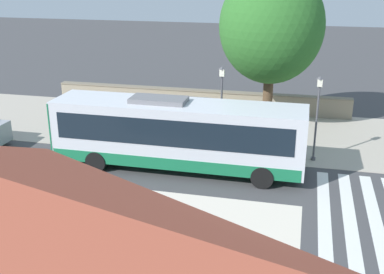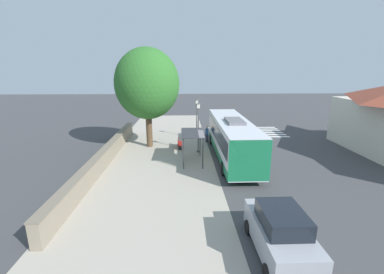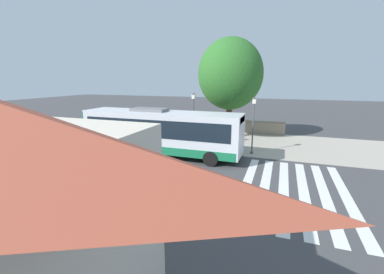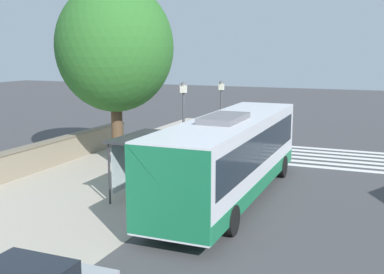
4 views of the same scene
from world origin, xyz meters
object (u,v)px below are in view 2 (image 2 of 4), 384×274
object	(u,v)px
bus_shelter	(190,137)
street_lamp_near	(197,115)
bench	(179,143)
parked_car_behind_bus	(280,233)
bus	(232,137)
street_lamp_far	(198,123)
shade_tree	(147,84)
pedestrian	(207,133)

from	to	relation	value
bus_shelter	street_lamp_near	xyz separation A→B (m)	(0.91, 7.25, 0.48)
bench	parked_car_behind_bus	size ratio (longest dim) A/B	0.39
bus	street_lamp_far	size ratio (longest dim) A/B	2.62
street_lamp_near	street_lamp_far	world-z (taller)	street_lamp_far
bus	shade_tree	size ratio (longest dim) A/B	1.28
street_lamp_near	street_lamp_far	distance (m)	4.74
street_lamp_far	parked_car_behind_bus	bearing A→B (deg)	-79.54
street_lamp_far	shade_tree	distance (m)	6.00
street_lamp_near	bench	bearing A→B (deg)	-118.74
street_lamp_near	bus	bearing A→B (deg)	-67.87
bench	shade_tree	world-z (taller)	shade_tree
bus_shelter	pedestrian	bearing A→B (deg)	71.97
street_lamp_near	shade_tree	bearing A→B (deg)	-149.60
parked_car_behind_bus	street_lamp_far	bearing A→B (deg)	100.46
shade_tree	bench	bearing A→B (deg)	-11.68
shade_tree	bus	bearing A→B (deg)	-26.07
bus	shade_tree	xyz separation A→B (m)	(-7.31, 3.58, 4.18)
bus	bench	bearing A→B (deg)	146.06
street_lamp_far	shade_tree	xyz separation A→B (m)	(-4.60, 1.97, 3.31)
street_lamp_near	pedestrian	bearing A→B (deg)	-56.68
bus_shelter	pedestrian	world-z (taller)	bus_shelter
shade_tree	pedestrian	bearing A→B (deg)	12.84
pedestrian	street_lamp_near	size ratio (longest dim) A/B	0.39
bus	bus_shelter	size ratio (longest dim) A/B	3.50
bus_shelter	shade_tree	size ratio (longest dim) A/B	0.37
street_lamp_far	pedestrian	bearing A→B (deg)	71.43
bus	street_lamp_far	bearing A→B (deg)	149.29
pedestrian	street_lamp_far	size ratio (longest dim) A/B	0.37
pedestrian	shade_tree	size ratio (longest dim) A/B	0.18
pedestrian	bench	distance (m)	3.43
bus_shelter	bench	distance (m)	4.29
bus_shelter	bench	bearing A→B (deg)	103.59
pedestrian	street_lamp_far	bearing A→B (deg)	-108.57
street_lamp_near	parked_car_behind_bus	distance (m)	18.32
bench	street_lamp_far	size ratio (longest dim) A/B	0.36
pedestrian	bench	bearing A→B (deg)	-146.08
shade_tree	parked_car_behind_bus	distance (m)	17.60
street_lamp_near	shade_tree	size ratio (longest dim) A/B	0.46
shade_tree	parked_car_behind_bus	xyz separation A→B (m)	(7.07, -15.33, -5.00)
bench	shade_tree	bearing A→B (deg)	168.32
bench	street_lamp_near	size ratio (longest dim) A/B	0.38
bus	pedestrian	bearing A→B (deg)	108.30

